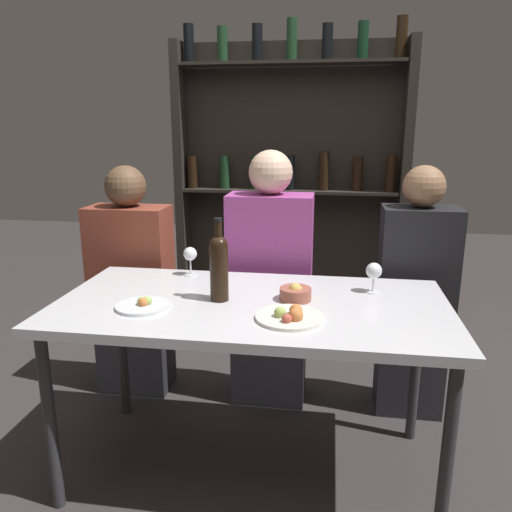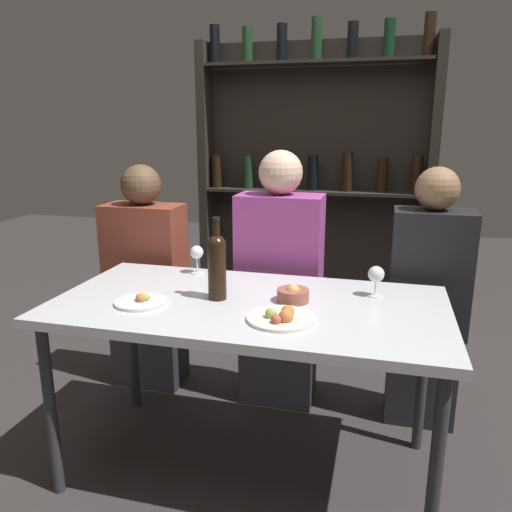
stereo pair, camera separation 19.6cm
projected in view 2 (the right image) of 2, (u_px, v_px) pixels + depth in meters
name	position (u px, v px, depth m)	size (l,w,h in m)	color
ground_plane	(249.00, 467.00, 2.09)	(10.00, 10.00, 0.00)	#332D2D
dining_table	(249.00, 316.00, 1.91)	(1.49, 0.76, 0.74)	silver
wine_rack_wall	(314.00, 176.00, 3.39)	(1.57, 0.21, 2.03)	#28231E
wine_bottle	(217.00, 264.00, 1.89)	(0.07, 0.07, 0.32)	black
wine_glass_0	(197.00, 254.00, 2.24)	(0.06, 0.06, 0.13)	silver
wine_glass_1	(376.00, 275.00, 1.94)	(0.06, 0.06, 0.12)	silver
food_plate_0	(141.00, 301.00, 1.87)	(0.20, 0.20, 0.04)	silver
food_plate_1	(281.00, 317.00, 1.71)	(0.24, 0.24, 0.05)	silver
snack_bowl	(293.00, 295.00, 1.89)	(0.12, 0.12, 0.07)	#995142
seated_person_left	(147.00, 285.00, 2.65)	(0.40, 0.22, 1.20)	#26262B
seated_person_center	(280.00, 288.00, 2.47)	(0.41, 0.22, 1.28)	#26262B
seated_person_right	(427.00, 306.00, 2.31)	(0.35, 0.22, 1.21)	#26262B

